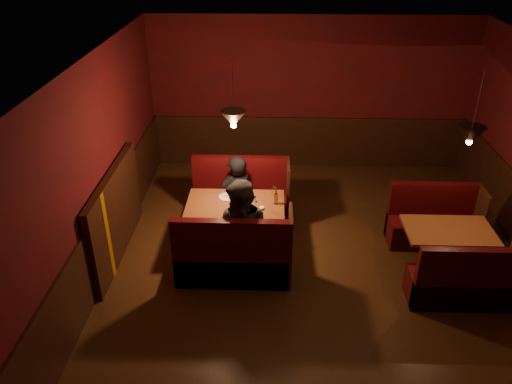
{
  "coord_description": "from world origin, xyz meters",
  "views": [
    {
      "loc": [
        -0.71,
        -5.62,
        4.39
      ],
      "look_at": [
        -0.92,
        0.59,
        0.95
      ],
      "focal_mm": 35.0,
      "sensor_mm": 36.0,
      "label": 1
    }
  ],
  "objects_px": {
    "main_bench_near": "(234,260)",
    "second_bench_near": "(463,285)",
    "diner_a": "(236,182)",
    "second_table": "(447,240)",
    "main_bench_far": "(241,201)",
    "main_table": "(237,214)",
    "diner_b": "(243,219)",
    "second_bench_far": "(432,224)"
  },
  "relations": [
    {
      "from": "second_bench_near",
      "to": "diner_b",
      "type": "xyz_separation_m",
      "value": [
        -2.82,
        0.55,
        0.58
      ]
    },
    {
      "from": "second_bench_far",
      "to": "diner_a",
      "type": "height_order",
      "value": "diner_a"
    },
    {
      "from": "main_bench_near",
      "to": "main_table",
      "type": "bearing_deg",
      "value": 91.06
    },
    {
      "from": "main_table",
      "to": "diner_b",
      "type": "height_order",
      "value": "diner_b"
    },
    {
      "from": "main_bench_near",
      "to": "second_table",
      "type": "relative_size",
      "value": 1.31
    },
    {
      "from": "main_bench_near",
      "to": "second_bench_far",
      "type": "xyz_separation_m",
      "value": [
        2.94,
        1.05,
        -0.04
      ]
    },
    {
      "from": "main_bench_near",
      "to": "second_bench_near",
      "type": "distance_m",
      "value": 2.96
    },
    {
      "from": "second_table",
      "to": "main_table",
      "type": "bearing_deg",
      "value": 171.13
    },
    {
      "from": "second_table",
      "to": "second_bench_far",
      "type": "xyz_separation_m",
      "value": [
        0.03,
        0.71,
        -0.2
      ]
    },
    {
      "from": "main_table",
      "to": "main_bench_far",
      "type": "distance_m",
      "value": 0.84
    },
    {
      "from": "main_table",
      "to": "second_table",
      "type": "bearing_deg",
      "value": -8.87
    },
    {
      "from": "main_table",
      "to": "second_bench_near",
      "type": "relative_size",
      "value": 1.08
    },
    {
      "from": "second_bench_near",
      "to": "diner_b",
      "type": "bearing_deg",
      "value": 169.0
    },
    {
      "from": "main_bench_near",
      "to": "diner_a",
      "type": "distance_m",
      "value": 1.46
    },
    {
      "from": "main_bench_far",
      "to": "main_bench_near",
      "type": "bearing_deg",
      "value": -90.0
    },
    {
      "from": "diner_a",
      "to": "diner_b",
      "type": "distance_m",
      "value": 1.22
    },
    {
      "from": "main_bench_far",
      "to": "main_bench_near",
      "type": "relative_size",
      "value": 1.0
    },
    {
      "from": "second_table",
      "to": "main_bench_far",
      "type": "bearing_deg",
      "value": 156.62
    },
    {
      "from": "second_bench_far",
      "to": "diner_b",
      "type": "height_order",
      "value": "diner_b"
    },
    {
      "from": "main_table",
      "to": "diner_a",
      "type": "height_order",
      "value": "diner_a"
    },
    {
      "from": "main_bench_near",
      "to": "second_bench_far",
      "type": "relative_size",
      "value": 1.18
    },
    {
      "from": "main_bench_near",
      "to": "main_bench_far",
      "type": "bearing_deg",
      "value": 90.0
    },
    {
      "from": "diner_b",
      "to": "main_bench_near",
      "type": "bearing_deg",
      "value": -97.7
    },
    {
      "from": "main_bench_near",
      "to": "second_bench_near",
      "type": "relative_size",
      "value": 1.18
    },
    {
      "from": "second_table",
      "to": "diner_b",
      "type": "xyz_separation_m",
      "value": [
        -2.79,
        -0.16,
        0.38
      ]
    },
    {
      "from": "second_bench_far",
      "to": "diner_b",
      "type": "distance_m",
      "value": 3.01
    },
    {
      "from": "second_bench_far",
      "to": "diner_b",
      "type": "bearing_deg",
      "value": -162.86
    },
    {
      "from": "main_table",
      "to": "main_bench_far",
      "type": "xyz_separation_m",
      "value": [
        0.01,
        0.8,
        -0.25
      ]
    },
    {
      "from": "second_bench_far",
      "to": "second_bench_near",
      "type": "relative_size",
      "value": 1.0
    },
    {
      "from": "main_bench_near",
      "to": "second_table",
      "type": "distance_m",
      "value": 2.94
    },
    {
      "from": "second_table",
      "to": "diner_a",
      "type": "xyz_separation_m",
      "value": [
        -2.97,
        1.04,
        0.3
      ]
    },
    {
      "from": "second_table",
      "to": "second_bench_near",
      "type": "height_order",
      "value": "second_bench_near"
    },
    {
      "from": "main_bench_near",
      "to": "diner_a",
      "type": "height_order",
      "value": "diner_a"
    },
    {
      "from": "second_bench_near",
      "to": "diner_a",
      "type": "distance_m",
      "value": 3.51
    },
    {
      "from": "diner_a",
      "to": "diner_b",
      "type": "bearing_deg",
      "value": 74.98
    },
    {
      "from": "main_bench_far",
      "to": "diner_b",
      "type": "xyz_separation_m",
      "value": [
        0.12,
        -1.42,
        0.54
      ]
    },
    {
      "from": "second_bench_far",
      "to": "second_table",
      "type": "bearing_deg",
      "value": -92.2
    },
    {
      "from": "diner_b",
      "to": "second_bench_far",
      "type": "bearing_deg",
      "value": 42.0
    },
    {
      "from": "second_bench_far",
      "to": "diner_b",
      "type": "xyz_separation_m",
      "value": [
        -2.82,
        -0.87,
        0.58
      ]
    },
    {
      "from": "second_bench_far",
      "to": "second_bench_near",
      "type": "height_order",
      "value": "same"
    },
    {
      "from": "diner_a",
      "to": "second_table",
      "type": "bearing_deg",
      "value": 137.25
    },
    {
      "from": "second_bench_far",
      "to": "second_bench_near",
      "type": "xyz_separation_m",
      "value": [
        0.0,
        -1.42,
        0.0
      ]
    }
  ]
}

